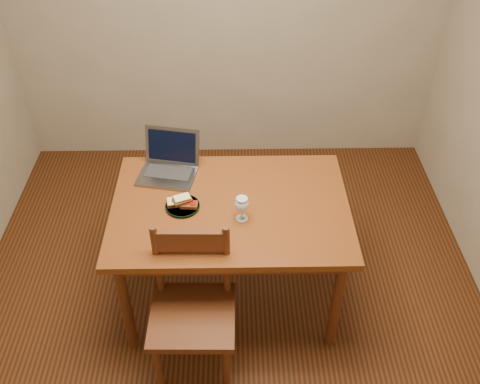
{
  "coord_description": "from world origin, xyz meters",
  "views": [
    {
      "loc": [
        0.04,
        -2.12,
        2.69
      ],
      "look_at": [
        0.07,
        0.1,
        0.8
      ],
      "focal_mm": 40.0,
      "sensor_mm": 36.0,
      "label": 1
    }
  ],
  "objects_px": {
    "table": "(231,217)",
    "plate": "(183,206)",
    "chair": "(192,305)",
    "laptop": "(169,162)",
    "milk_glass": "(242,209)"
  },
  "relations": [
    {
      "from": "table",
      "to": "laptop",
      "type": "height_order",
      "value": "laptop"
    },
    {
      "from": "table",
      "to": "plate",
      "type": "bearing_deg",
      "value": -177.41
    },
    {
      "from": "chair",
      "to": "milk_glass",
      "type": "distance_m",
      "value": 0.56
    },
    {
      "from": "chair",
      "to": "plate",
      "type": "xyz_separation_m",
      "value": [
        -0.06,
        0.48,
        0.25
      ]
    },
    {
      "from": "plate",
      "to": "table",
      "type": "bearing_deg",
      "value": 2.59
    },
    {
      "from": "table",
      "to": "plate",
      "type": "xyz_separation_m",
      "value": [
        -0.26,
        -0.01,
        0.09
      ]
    },
    {
      "from": "table",
      "to": "milk_glass",
      "type": "bearing_deg",
      "value": -60.48
    },
    {
      "from": "chair",
      "to": "milk_glass",
      "type": "relative_size",
      "value": 3.19
    },
    {
      "from": "table",
      "to": "chair",
      "type": "distance_m",
      "value": 0.55
    },
    {
      "from": "chair",
      "to": "laptop",
      "type": "height_order",
      "value": "laptop"
    },
    {
      "from": "chair",
      "to": "laptop",
      "type": "relative_size",
      "value": 1.24
    },
    {
      "from": "plate",
      "to": "milk_glass",
      "type": "xyz_separation_m",
      "value": [
        0.32,
        -0.1,
        0.06
      ]
    },
    {
      "from": "chair",
      "to": "laptop",
      "type": "bearing_deg",
      "value": 102.07
    },
    {
      "from": "chair",
      "to": "laptop",
      "type": "xyz_separation_m",
      "value": [
        -0.16,
        0.81,
        0.3
      ]
    },
    {
      "from": "table",
      "to": "plate",
      "type": "distance_m",
      "value": 0.28
    }
  ]
}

